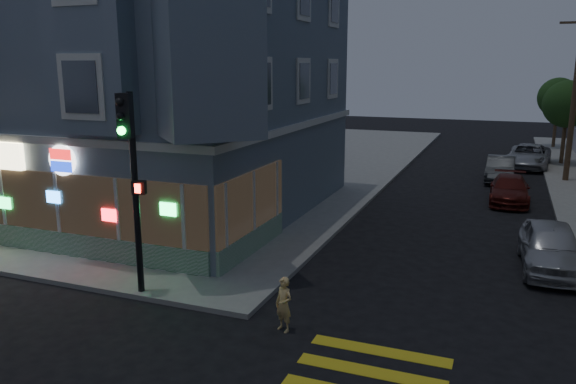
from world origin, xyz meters
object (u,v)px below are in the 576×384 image
Objects in this scene: street_tree_near at (567,104)px; parked_car_d at (528,156)px; traffic_signal at (131,160)px; running_child at (284,304)px; parked_car_c at (510,190)px; street_tree_far at (558,98)px; parked_car_a at (551,247)px; utility_pole at (575,95)px; parked_car_b at (500,169)px.

parked_car_d is (-2.04, -1.67, -3.20)m from street_tree_near.
parked_car_d is at bearing 50.08° from traffic_signal.
running_child reaches higher than parked_car_c.
parked_car_a is at bearing -93.58° from street_tree_far.
utility_pole is 2.15× the size of parked_car_b.
utility_pole is 2.04× the size of parked_car_a.
parked_car_b is (-1.77, 14.31, -0.06)m from parked_car_a.
parked_car_a is 13.09m from traffic_signal.
parked_car_b is at bearing -117.64° from street_tree_near.
traffic_signal reaches higher than running_child.
parked_car_a is 0.84× the size of parked_car_d.
street_tree_near is 29.53m from running_child.
parked_car_c is (-3.09, -12.07, -3.31)m from street_tree_near.
street_tree_far is at bearing 101.47° from running_child.
parked_car_d is at bearing 113.07° from utility_pole.
street_tree_near reaches higher than running_child.
traffic_signal is at bearing -109.43° from street_tree_far.
parked_car_b is (-3.40, -0.87, -4.11)m from utility_pole.
utility_pole is 14.03m from street_tree_far.
street_tree_near is at bearing 47.71° from traffic_signal.
parked_car_d reaches higher than parked_car_b.
parked_car_c is (5.04, 16.13, -0.06)m from running_child.
parked_car_a reaches higher than parked_car_d.
running_child is 0.25× the size of traffic_signal.
street_tree_near reaches higher than parked_car_d.
running_child is 0.32× the size of parked_car_c.
street_tree_far is 1.20× the size of parked_car_a.
parked_car_b reaches higher than running_child.
utility_pole is 1.62× the size of traffic_signal.
utility_pole is at bearing 63.92° from parked_car_c.
parked_car_c is at bearing -115.44° from utility_pole.
street_tree_far reaches higher than parked_car_a.
street_tree_near reaches higher than parked_car_a.
traffic_signal is (-10.60, -26.17, 3.17)m from parked_car_d.
utility_pole is at bearing 94.47° from running_child.
utility_pole reaches higher than parked_car_a.
street_tree_near is 12.90m from parked_car_c.
traffic_signal reaches higher than street_tree_near.
traffic_signal is at bearing -114.43° from street_tree_near.
utility_pole is 1.70× the size of street_tree_far.
street_tree_far is 20.58m from parked_car_c.
street_tree_far is at bearing 80.61° from parked_car_c.
traffic_signal is (-9.56, -15.77, 3.28)m from parked_car_c.
parked_car_b is at bearing -100.84° from parked_car_d.
parked_car_a is (6.31, 7.01, 0.07)m from running_child.
parked_car_b is at bearing 102.13° from running_child.
parked_car_a is (-1.63, -15.19, -4.04)m from utility_pole.
street_tree_far is 1.26× the size of parked_car_b.
parked_car_a is 9.20m from parked_car_c.
parked_car_b is at bearing -103.61° from street_tree_far.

